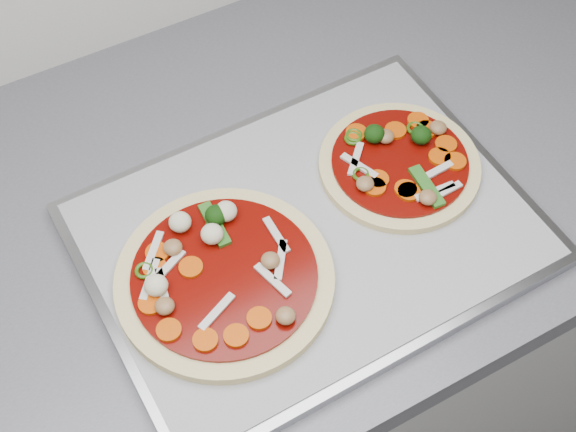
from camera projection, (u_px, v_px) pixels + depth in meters
baking_tray at (309, 233)px, 0.87m from camera, size 0.48×0.36×0.02m
parchment at (309, 229)px, 0.86m from camera, size 0.46×0.33×0.00m
pizza_left at (222, 276)px, 0.82m from camera, size 0.23×0.23×0.04m
pizza_right at (400, 163)px, 0.90m from camera, size 0.19×0.19×0.03m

